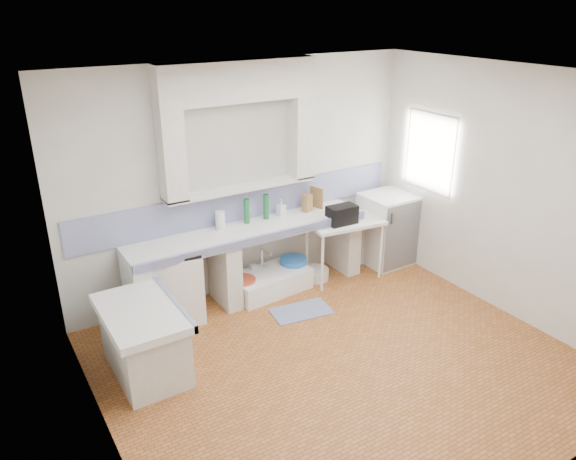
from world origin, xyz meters
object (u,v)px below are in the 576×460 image
stove (173,286)px  side_table (344,249)px  sink (270,282)px  fridge (386,229)px

stove → side_table: 2.27m
side_table → sink: bearing=177.2°
fridge → stove: bearing=177.0°
fridge → side_table: bearing=-175.4°
side_table → fridge: size_ratio=0.98×
side_table → fridge: 0.79m
stove → sink: (1.24, -0.02, -0.29)m
sink → side_table: 1.07m
sink → fridge: size_ratio=1.01×
stove → fridge: size_ratio=0.85×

